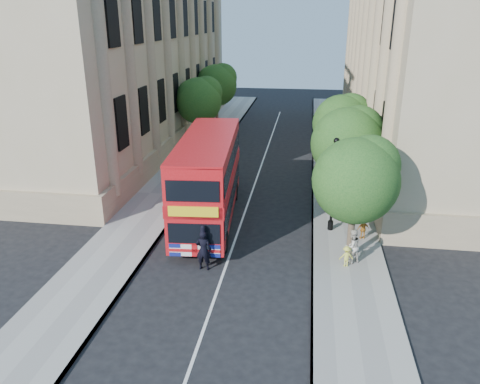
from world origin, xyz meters
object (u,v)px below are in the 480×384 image
at_px(double_decker_bus, 208,177).
at_px(police_constable, 204,250).
at_px(box_van, 215,170).
at_px(woman_pedestrian, 352,246).
at_px(lamp_post, 333,189).

xyz_separation_m(double_decker_bus, police_constable, (0.90, -5.40, -1.69)).
bearing_deg(double_decker_bus, box_van, 92.69).
distance_m(double_decker_bus, woman_pedestrian, 8.84).
bearing_deg(woman_pedestrian, lamp_post, -111.32).
height_order(double_decker_bus, woman_pedestrian, double_decker_bus).
bearing_deg(lamp_post, police_constable, -140.05).
height_order(double_decker_bus, police_constable, double_decker_bus).
bearing_deg(woman_pedestrian, double_decker_bus, -61.89).
bearing_deg(double_decker_bus, woman_pedestrian, -31.96).
xyz_separation_m(lamp_post, box_van, (-7.60, 6.06, -1.29)).
bearing_deg(lamp_post, woman_pedestrian, -76.70).
xyz_separation_m(lamp_post, woman_pedestrian, (0.84, -3.57, -1.54)).
bearing_deg(box_van, police_constable, -79.53).
distance_m(police_constable, woman_pedestrian, 6.96).
xyz_separation_m(box_van, police_constable, (1.63, -11.06, -0.23)).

